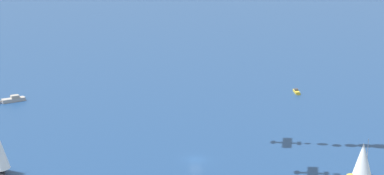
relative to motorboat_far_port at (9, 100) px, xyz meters
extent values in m
plane|color=navy|center=(-49.64, -49.72, -0.64)|extent=(2000.00, 2000.00, 0.00)
cube|color=#9E9993|center=(0.51, -1.02, -0.11)|extent=(4.83, 6.86, 1.06)
cube|color=gray|center=(0.73, -1.47, 0.81)|extent=(2.54, 2.82, 0.79)
cylinder|color=#B2B2B7|center=(-63.72, -83.85, 4.32)|extent=(0.14, 0.14, 7.97)
cone|color=white|center=(-63.31, -83.09, 3.92)|extent=(5.16, 5.16, 6.78)
cube|color=gold|center=(3.54, -84.85, -0.32)|extent=(4.05, 1.30, 0.65)
cone|color=gold|center=(1.07, -84.85, -0.32)|extent=(1.04, 1.30, 1.29)
cube|color=#38383D|center=(3.85, -84.85, 0.25)|extent=(1.42, 1.04, 0.49)
camera|label=1|loc=(-189.99, -37.85, 54.12)|focal=63.08mm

